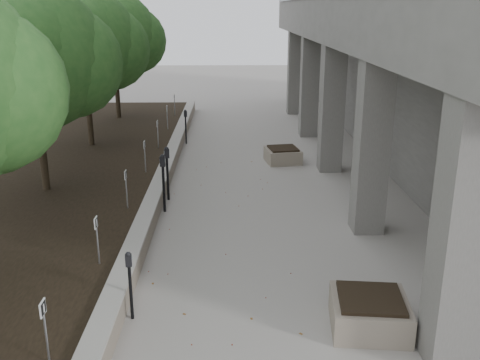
{
  "coord_description": "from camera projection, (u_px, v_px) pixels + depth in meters",
  "views": [
    {
      "loc": [
        0.16,
        -5.84,
        5.06
      ],
      "look_at": [
        0.39,
        6.24,
        1.19
      ],
      "focal_mm": 40.2,
      "sensor_mm": 36.0,
      "label": 1
    }
  ],
  "objects": [
    {
      "name": "parking_sign_7",
      "position": [
        167.0,
        117.0,
        21.54
      ],
      "size": [
        0.04,
        0.22,
        0.96
      ],
      "primitive_type": null,
      "color": "black",
      "rests_on": "planting_bed"
    },
    {
      "name": "parking_meter_3",
      "position": [
        164.0,
        183.0,
        13.77
      ],
      "size": [
        0.16,
        0.12,
        1.55
      ],
      "primitive_type": null,
      "rotation": [
        0.0,
        0.0,
        -0.05
      ],
      "color": "black",
      "rests_on": "ground"
    },
    {
      "name": "parking_sign_6",
      "position": [
        158.0,
        134.0,
        18.69
      ],
      "size": [
        0.04,
        0.22,
        0.96
      ],
      "primitive_type": null,
      "color": "black",
      "rests_on": "planting_bed"
    },
    {
      "name": "planter_back",
      "position": [
        283.0,
        155.0,
        18.43
      ],
      "size": [
        1.27,
        1.27,
        0.52
      ],
      "primitive_type": null,
      "rotation": [
        0.0,
        0.0,
        0.16
      ],
      "color": "gray",
      "rests_on": "ground"
    },
    {
      "name": "parking_sign_3",
      "position": [
        98.0,
        241.0,
        10.12
      ],
      "size": [
        0.04,
        0.22,
        0.96
      ],
      "primitive_type": null,
      "color": "black",
      "rests_on": "planting_bed"
    },
    {
      "name": "parking_meter_4",
      "position": [
        167.0,
        174.0,
        14.64
      ],
      "size": [
        0.18,
        0.15,
        1.51
      ],
      "primitive_type": null,
      "rotation": [
        0.0,
        0.0,
        0.35
      ],
      "color": "black",
      "rests_on": "ground"
    },
    {
      "name": "crabapple_tree_3",
      "position": [
        35.0,
        88.0,
        13.67
      ],
      "size": [
        4.6,
        4.0,
        5.44
      ],
      "primitive_type": null,
      "color": "#265621",
      "rests_on": "planting_bed"
    },
    {
      "name": "planting_bed",
      "position": [
        34.0,
        185.0,
        15.5
      ],
      "size": [
        7.0,
        26.0,
        0.4
      ],
      "primitive_type": "cube",
      "color": "black",
      "rests_on": "ground"
    },
    {
      "name": "crabapple_tree_5",
      "position": [
        115.0,
        55.0,
        23.19
      ],
      "size": [
        4.6,
        4.0,
        5.44
      ],
      "primitive_type": null,
      "color": "#265621",
      "rests_on": "planting_bed"
    },
    {
      "name": "parking_sign_4",
      "position": [
        126.0,
        190.0,
        12.97
      ],
      "size": [
        0.04,
        0.22,
        0.96
      ],
      "primitive_type": null,
      "color": "black",
      "rests_on": "planting_bed"
    },
    {
      "name": "parking_sign_2",
      "position": [
        46.0,
        332.0,
        7.26
      ],
      "size": [
        0.04,
        0.22,
        0.96
      ],
      "primitive_type": null,
      "color": "black",
      "rests_on": "planting_bed"
    },
    {
      "name": "parking_meter_2",
      "position": [
        130.0,
        286.0,
        8.99
      ],
      "size": [
        0.13,
        0.1,
        1.25
      ],
      "primitive_type": null,
      "rotation": [
        0.0,
        0.0,
        0.12
      ],
      "color": "black",
      "rests_on": "ground"
    },
    {
      "name": "parking_meter_5",
      "position": [
        186.0,
        127.0,
        20.82
      ],
      "size": [
        0.15,
        0.13,
        1.34
      ],
      "primitive_type": null,
      "rotation": [
        0.0,
        0.0,
        0.26
      ],
      "color": "black",
      "rests_on": "ground"
    },
    {
      "name": "parking_sign_5",
      "position": [
        145.0,
        157.0,
        15.83
      ],
      "size": [
        0.04,
        0.22,
        0.96
      ],
      "primitive_type": null,
      "color": "black",
      "rests_on": "planting_bed"
    },
    {
      "name": "parking_sign_8",
      "position": [
        175.0,
        105.0,
        24.4
      ],
      "size": [
        0.04,
        0.22,
        0.96
      ],
      "primitive_type": null,
      "color": "black",
      "rests_on": "planting_bed"
    },
    {
      "name": "planter_front",
      "position": [
        369.0,
        312.0,
        8.84
      ],
      "size": [
        1.36,
        1.36,
        0.58
      ],
      "primitive_type": null,
      "rotation": [
        0.0,
        0.0,
        -0.11
      ],
      "color": "gray",
      "rests_on": "ground"
    },
    {
      "name": "berry_scatter",
      "position": [
        219.0,
        248.0,
        11.85
      ],
      "size": [
        3.3,
        14.1,
        0.02
      ],
      "primitive_type": null,
      "color": "maroon",
      "rests_on": "ground"
    },
    {
      "name": "retaining_wall",
      "position": [
        162.0,
        182.0,
        15.56
      ],
      "size": [
        0.39,
        26.0,
        0.5
      ],
      "primitive_type": null,
      "color": "gray",
      "rests_on": "ground"
    },
    {
      "name": "crabapple_tree_4",
      "position": [
        85.0,
        67.0,
        18.43
      ],
      "size": [
        4.6,
        4.0,
        5.44
      ],
      "primitive_type": null,
      "color": "#265621",
      "rests_on": "planting_bed"
    }
  ]
}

